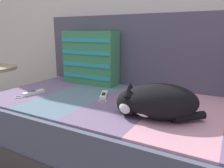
{
  "coord_description": "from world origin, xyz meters",
  "views": [
    {
      "loc": [
        0.32,
        -0.96,
        0.73
      ],
      "look_at": [
        -0.23,
        0.02,
        0.46
      ],
      "focal_mm": 35.0,
      "sensor_mm": 36.0,
      "label": 1
    }
  ],
  "objects": [
    {
      "name": "sleeping_cat",
      "position": [
        0.04,
        -0.08,
        0.44
      ],
      "size": [
        0.37,
        0.28,
        0.15
      ],
      "color": "black",
      "rests_on": "couch"
    },
    {
      "name": "couch",
      "position": [
        0.0,
        0.1,
        0.18
      ],
      "size": [
        2.02,
        0.9,
        0.36
      ],
      "color": "#3D3838",
      "rests_on": "ground_plane"
    },
    {
      "name": "throw_pillow_striped",
      "position": [
        -0.58,
        0.33,
        0.55
      ],
      "size": [
        0.41,
        0.14,
        0.37
      ],
      "color": "#3D8956",
      "rests_on": "couch"
    },
    {
      "name": "sofa_backrest",
      "position": [
        0.0,
        0.48,
        0.6
      ],
      "size": [
        1.98,
        0.14,
        0.48
      ],
      "color": "#514C60",
      "rests_on": "couch"
    },
    {
      "name": "game_remote_far",
      "position": [
        -0.32,
        0.08,
        0.37
      ],
      "size": [
        0.12,
        0.2,
        0.02
      ],
      "color": "white",
      "rests_on": "couch"
    },
    {
      "name": "game_remote_near",
      "position": [
        -0.72,
        -0.09,
        0.37
      ],
      "size": [
        0.08,
        0.19,
        0.02
      ],
      "color": "white",
      "rests_on": "couch"
    }
  ]
}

